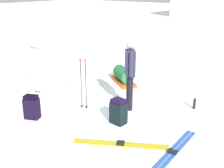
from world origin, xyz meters
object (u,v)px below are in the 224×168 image
(backpack_bright, at_px, (118,112))
(ski_poles_planted_far, at_px, (36,68))
(ski_pair_far, at_px, (121,144))
(backpack_large_dark, at_px, (32,107))
(ski_pair_near, at_px, (172,153))
(ski_poles_planted_near, at_px, (83,82))
(thermos_bottle, at_px, (194,104))
(gear_sled, at_px, (123,76))
(skier_standing, at_px, (130,71))

(backpack_bright, height_order, ski_poles_planted_far, ski_poles_planted_far)
(ski_pair_far, bearing_deg, backpack_large_dark, -172.52)
(backpack_large_dark, relative_size, ski_poles_planted_far, 0.42)
(ski_pair_near, height_order, ski_poles_planted_near, ski_poles_planted_near)
(ski_pair_near, xyz_separation_m, ski_poles_planted_near, (-2.57, 0.47, 0.68))
(ski_poles_planted_far, bearing_deg, ski_pair_far, -12.73)
(ski_pair_far, distance_m, thermos_bottle, 2.46)
(backpack_bright, height_order, gear_sled, backpack_bright)
(ski_poles_planted_far, relative_size, gear_sled, 1.11)
(backpack_bright, bearing_deg, gear_sled, 122.43)
(ski_pair_far, relative_size, thermos_bottle, 6.44)
(ski_poles_planted_far, bearing_deg, ski_pair_near, -5.76)
(ski_pair_far, height_order, gear_sled, gear_sled)
(backpack_bright, bearing_deg, ski_poles_planted_near, 173.85)
(skier_standing, height_order, backpack_bright, skier_standing)
(skier_standing, height_order, ski_poles_planted_far, skier_standing)
(skier_standing, height_order, ski_pair_near, skier_standing)
(backpack_large_dark, xyz_separation_m, backpack_bright, (1.69, 0.98, 0.00))
(backpack_large_dark, height_order, ski_poles_planted_near, ski_poles_planted_near)
(ski_poles_planted_near, distance_m, ski_poles_planted_far, 1.71)
(ski_pair_far, xyz_separation_m, gear_sled, (-1.97, 2.92, 0.21))
(ski_pair_far, height_order, ski_poles_planted_near, ski_poles_planted_near)
(ski_pair_far, relative_size, backpack_bright, 2.95)
(ski_pair_near, xyz_separation_m, backpack_large_dark, (-3.15, -0.62, 0.26))
(backpack_bright, bearing_deg, ski_pair_far, -51.33)
(skier_standing, relative_size, ski_poles_planted_near, 1.36)
(ski_pair_far, bearing_deg, skier_standing, 118.19)
(ski_poles_planted_far, bearing_deg, gear_sled, 56.99)
(ski_pair_far, height_order, backpack_bright, backpack_bright)
(ski_pair_near, xyz_separation_m, backpack_bright, (-1.46, 0.35, 0.26))
(ski_poles_planted_near, distance_m, gear_sled, 2.19)
(skier_standing, bearing_deg, thermos_bottle, 35.59)
(ski_poles_planted_near, relative_size, gear_sled, 1.05)
(gear_sled, height_order, thermos_bottle, gear_sled)
(skier_standing, bearing_deg, ski_pair_far, -61.81)
(ski_poles_planted_far, height_order, gear_sled, ski_poles_planted_far)
(backpack_large_dark, bearing_deg, ski_poles_planted_near, 62.15)
(skier_standing, distance_m, backpack_large_dark, 2.39)
(thermos_bottle, bearing_deg, backpack_bright, -121.22)
(gear_sled, bearing_deg, ski_poles_planted_far, -123.01)
(gear_sled, bearing_deg, backpack_bright, -57.57)
(backpack_large_dark, xyz_separation_m, ski_poles_planted_far, (-1.13, 1.06, 0.46))
(gear_sled, bearing_deg, ski_pair_near, -42.01)
(skier_standing, bearing_deg, backpack_large_dark, -129.14)
(skier_standing, relative_size, gear_sled, 1.43)
(backpack_bright, relative_size, ski_poles_planted_near, 0.45)
(skier_standing, xyz_separation_m, backpack_bright, (0.25, -0.80, -0.68))
(gear_sled, bearing_deg, backpack_large_dark, -94.83)
(ski_pair_near, bearing_deg, gear_sled, 137.99)
(ski_pair_near, relative_size, ski_poles_planted_near, 1.50)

